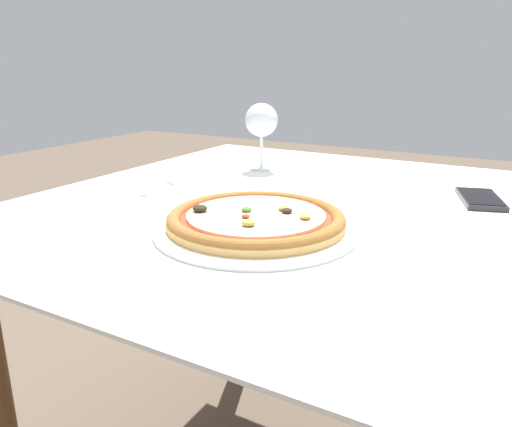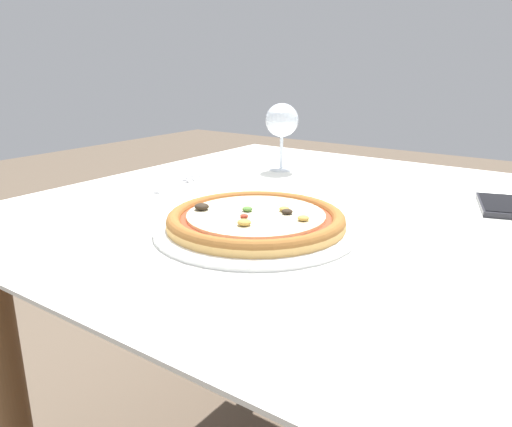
{
  "view_description": "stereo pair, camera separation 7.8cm",
  "coord_description": "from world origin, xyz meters",
  "px_view_note": "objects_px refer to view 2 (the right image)",
  "views": [
    {
      "loc": [
        0.2,
        -0.83,
        1.01
      ],
      "look_at": [
        -0.17,
        -0.18,
        0.78
      ],
      "focal_mm": 35.0,
      "sensor_mm": 36.0,
      "label": 1
    },
    {
      "loc": [
        0.26,
        -0.79,
        1.01
      ],
      "look_at": [
        -0.17,
        -0.18,
        0.78
      ],
      "focal_mm": 35.0,
      "sensor_mm": 36.0,
      "label": 2
    }
  ],
  "objects_px": {
    "cell_phone": "(500,205)",
    "dining_table": "(399,268)",
    "wine_glass_far_left": "(282,122)",
    "fork": "(181,183)",
    "pizza_plate": "(256,221)"
  },
  "relations": [
    {
      "from": "dining_table",
      "to": "pizza_plate",
      "type": "height_order",
      "value": "pizza_plate"
    },
    {
      "from": "cell_phone",
      "to": "dining_table",
      "type": "bearing_deg",
      "value": -121.88
    },
    {
      "from": "pizza_plate",
      "to": "fork",
      "type": "height_order",
      "value": "pizza_plate"
    },
    {
      "from": "dining_table",
      "to": "cell_phone",
      "type": "height_order",
      "value": "cell_phone"
    },
    {
      "from": "dining_table",
      "to": "wine_glass_far_left",
      "type": "relative_size",
      "value": 8.4
    },
    {
      "from": "wine_glass_far_left",
      "to": "cell_phone",
      "type": "distance_m",
      "value": 0.53
    },
    {
      "from": "pizza_plate",
      "to": "fork",
      "type": "relative_size",
      "value": 1.91
    },
    {
      "from": "dining_table",
      "to": "pizza_plate",
      "type": "xyz_separation_m",
      "value": [
        -0.17,
        -0.18,
        0.1
      ]
    },
    {
      "from": "wine_glass_far_left",
      "to": "pizza_plate",
      "type": "bearing_deg",
      "value": -62.04
    },
    {
      "from": "fork",
      "to": "wine_glass_far_left",
      "type": "height_order",
      "value": "wine_glass_far_left"
    },
    {
      "from": "dining_table",
      "to": "pizza_plate",
      "type": "bearing_deg",
      "value": -133.52
    },
    {
      "from": "fork",
      "to": "wine_glass_far_left",
      "type": "relative_size",
      "value": 1.04
    },
    {
      "from": "fork",
      "to": "cell_phone",
      "type": "xyz_separation_m",
      "value": [
        0.61,
        0.21,
        0.0
      ]
    },
    {
      "from": "dining_table",
      "to": "pizza_plate",
      "type": "distance_m",
      "value": 0.27
    },
    {
      "from": "wine_glass_far_left",
      "to": "dining_table",
      "type": "bearing_deg",
      "value": -30.91
    }
  ]
}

